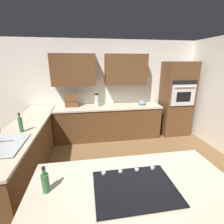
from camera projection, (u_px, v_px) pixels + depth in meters
The scene contains 15 objects.
ground_plane at pixel (127, 177), 2.98m from camera, with size 14.00×14.00×0.00m, color brown.
wall_back at pixel (107, 84), 4.46m from camera, with size 6.00×0.44×2.60m.
lower_cabinets_back at pixel (108, 123), 4.46m from camera, with size 2.80×0.60×0.86m, color brown.
countertop_back at pixel (108, 107), 4.32m from camera, with size 2.84×0.64×0.04m, color beige.
lower_cabinets_side at pixel (28, 150), 3.09m from camera, with size 0.60×2.90×0.86m, color brown.
countertop_side at pixel (24, 128), 2.96m from camera, with size 0.64×2.94×0.04m, color beige.
island_top at pixel (135, 190), 1.53m from camera, with size 2.00×1.08×0.04m, color beige.
wall_oven at pixel (176, 99), 4.57m from camera, with size 0.80×0.66×2.04m.
sink_unit at pixel (5, 145), 2.27m from camera, with size 0.46×0.70×0.23m.
cooktop at pixel (135, 187), 1.52m from camera, with size 0.76×0.56×0.03m.
blender at pixel (97, 101), 4.24m from camera, with size 0.15×0.15×0.35m.
mixing_bowl at pixel (142, 103), 4.45m from camera, with size 0.21×0.21×0.12m, color #668CB2.
spice_rack at pixel (72, 101), 4.20m from camera, with size 0.34×0.11×0.33m.
dish_soap_bottle at pixel (21, 124), 2.70m from camera, with size 0.07×0.07×0.34m.
oil_bottle at pixel (45, 182), 1.45m from camera, with size 0.07×0.07×0.26m.
Camera 1 is at (0.66, 2.41, 2.04)m, focal length 25.94 mm.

